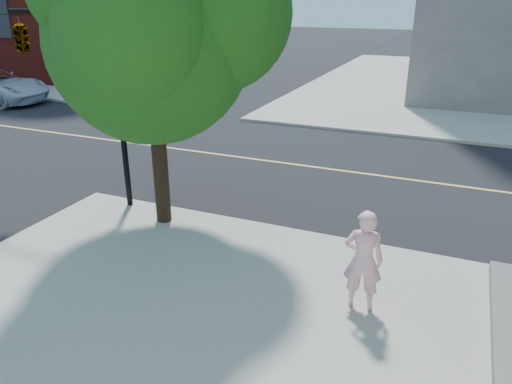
% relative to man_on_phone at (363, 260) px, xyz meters
% --- Properties ---
extents(ground, '(140.00, 140.00, 0.00)m').
position_rel_man_on_phone_xyz_m(ground, '(-6.39, 2.33, -0.99)').
color(ground, black).
rests_on(ground, ground).
extents(road_ew, '(140.00, 9.00, 0.01)m').
position_rel_man_on_phone_xyz_m(road_ew, '(-6.39, 6.83, -0.98)').
color(road_ew, black).
rests_on(road_ew, ground).
extents(sidewalk_nw, '(26.00, 25.00, 0.12)m').
position_rel_man_on_phone_xyz_m(sidewalk_nw, '(-29.39, 23.83, -0.93)').
color(sidewalk_nw, '#A4A499').
rests_on(sidewalk_nw, ground).
extents(man_on_phone, '(0.68, 0.49, 1.73)m').
position_rel_man_on_phone_xyz_m(man_on_phone, '(0.00, 0.00, 0.00)').
color(man_on_phone, '#F7B9C1').
rests_on(man_on_phone, sidewalk_se).
extents(street_tree, '(5.13, 4.67, 6.81)m').
position_rel_man_on_phone_xyz_m(street_tree, '(-4.72, 1.61, 3.53)').
color(street_tree, black).
rests_on(street_tree, sidewalk_se).
extents(signal_pole, '(4.13, 0.47, 4.67)m').
position_rel_man_on_phone_xyz_m(signal_pole, '(-8.38, 2.03, 2.95)').
color(signal_pole, black).
rests_on(signal_pole, sidewalk_se).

